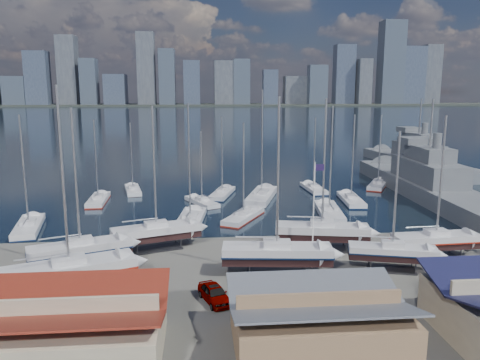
{
  "coord_description": "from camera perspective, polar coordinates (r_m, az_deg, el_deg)",
  "views": [
    {
      "loc": [
        -8.31,
        -56.03,
        17.91
      ],
      "look_at": [
        -2.55,
        8.0,
        5.75
      ],
      "focal_mm": 35.0,
      "sensor_mm": 36.0,
      "label": 1
    }
  ],
  "objects": [
    {
      "name": "sailboat_cradle_1",
      "position": [
        44.95,
        -20.07,
        -10.43
      ],
      "size": [
        11.95,
        7.21,
        18.49
      ],
      "rotation": [
        0.0,
        0.0,
        0.37
      ],
      "color": "#2D2D33",
      "rests_on": "ground"
    },
    {
      "name": "sailboat_moored_10",
      "position": [
        78.81,
        13.37,
        -2.49
      ],
      "size": [
        3.74,
        10.27,
        15.03
      ],
      "rotation": [
        0.0,
        0.0,
        1.48
      ],
      "color": "black",
      "rests_on": "water"
    },
    {
      "name": "sailboat_cradle_0",
      "position": [
        50.79,
        -18.88,
        -8.03
      ],
      "size": [
        10.51,
        6.45,
        16.42
      ],
      "rotation": [
        0.0,
        0.0,
        0.38
      ],
      "color": "#2D2D33",
      "rests_on": "ground"
    },
    {
      "name": "ground",
      "position": [
        50.09,
        4.83,
        -10.28
      ],
      "size": [
        1400.0,
        1400.0,
        0.0
      ],
      "primitive_type": "plane",
      "color": "#605E59",
      "rests_on": "ground"
    },
    {
      "name": "shed_grey",
      "position": [
        34.92,
        9.59,
        -16.28
      ],
      "size": [
        12.6,
        8.4,
        4.17
      ],
      "color": "#8C6B4C",
      "rests_on": "ground"
    },
    {
      "name": "naval_ship_east",
      "position": [
        87.33,
        21.79,
        -0.78
      ],
      "size": [
        9.35,
        49.66,
        18.45
      ],
      "rotation": [
        0.0,
        0.0,
        1.54
      ],
      "color": "#595D63",
      "rests_on": "water"
    },
    {
      "name": "sailboat_moored_9",
      "position": [
        70.15,
        10.8,
        -4.0
      ],
      "size": [
        4.41,
        11.35,
        16.69
      ],
      "rotation": [
        0.0,
        0.0,
        1.45
      ],
      "color": "black",
      "rests_on": "water"
    },
    {
      "name": "sailboat_moored_6",
      "position": [
        66.62,
        0.43,
        -4.61
      ],
      "size": [
        7.03,
        9.7,
        14.36
      ],
      "rotation": [
        0.0,
        0.0,
        1.06
      ],
      "color": "black",
      "rests_on": "water"
    },
    {
      "name": "flagpole",
      "position": [
        47.54,
        9.05,
        -3.5
      ],
      "size": [
        0.99,
        0.12,
        11.12
      ],
      "color": "white",
      "rests_on": "ground"
    },
    {
      "name": "sailboat_moored_1",
      "position": [
        80.16,
        -16.89,
        -2.45
      ],
      "size": [
        3.04,
        9.6,
        14.2
      ],
      "rotation": [
        0.0,
        0.0,
        1.61
      ],
      "color": "black",
      "rests_on": "water"
    },
    {
      "name": "sailboat_moored_2",
      "position": [
        86.56,
        -12.91,
        -1.29
      ],
      "size": [
        4.14,
        9.01,
        13.13
      ],
      "rotation": [
        0.0,
        0.0,
        1.77
      ],
      "color": "black",
      "rests_on": "water"
    },
    {
      "name": "sailboat_moored_4",
      "position": [
        75.78,
        -4.68,
        -2.74
      ],
      "size": [
        5.76,
        8.35,
        12.38
      ],
      "rotation": [
        0.0,
        0.0,
        2.04
      ],
      "color": "black",
      "rests_on": "water"
    },
    {
      "name": "naval_ship_west",
      "position": [
        119.26,
        20.77,
        2.19
      ],
      "size": [
        11.56,
        42.83,
        17.81
      ],
      "rotation": [
        0.0,
        0.0,
        1.69
      ],
      "color": "#595D63",
      "rests_on": "water"
    },
    {
      "name": "car_b",
      "position": [
        41.28,
        5.76,
        -13.84
      ],
      "size": [
        4.86,
        1.73,
        1.6
      ],
      "primitive_type": "imported",
      "rotation": [
        0.0,
        0.0,
        1.58
      ],
      "color": "gray",
      "rests_on": "ground"
    },
    {
      "name": "sailboat_cradle_2",
      "position": [
        54.83,
        -10.15,
        -6.22
      ],
      "size": [
        10.44,
        5.96,
        16.41
      ],
      "rotation": [
        0.0,
        0.0,
        0.33
      ],
      "color": "#2D2D33",
      "rests_on": "ground"
    },
    {
      "name": "sailboat_moored_5",
      "position": [
        81.48,
        -2.17,
        -1.77
      ],
      "size": [
        5.33,
        10.03,
        14.45
      ],
      "rotation": [
        0.0,
        0.0,
        1.28
      ],
      "color": "black",
      "rests_on": "water"
    },
    {
      "name": "sailboat_cradle_6",
      "position": [
        55.46,
        22.79,
        -6.78
      ],
      "size": [
        9.7,
        3.22,
        15.5
      ],
      "rotation": [
        0.0,
        0.0,
        0.06
      ],
      "color": "#2D2D33",
      "rests_on": "ground"
    },
    {
      "name": "water",
      "position": [
        356.59,
        -3.84,
        7.79
      ],
      "size": [
        1400.0,
        600.0,
        0.4
      ],
      "primitive_type": "cube",
      "color": "#172436",
      "rests_on": "ground"
    },
    {
      "name": "sailboat_moored_7",
      "position": [
        78.94,
        2.65,
        -2.17
      ],
      "size": [
        7.24,
        13.13,
        19.11
      ],
      "rotation": [
        0.0,
        0.0,
        1.26
      ],
      "color": "black",
      "rests_on": "water"
    },
    {
      "name": "sailboat_moored_3",
      "position": [
        64.64,
        -6.06,
        -5.15
      ],
      "size": [
        4.68,
        11.84,
        17.23
      ],
      "rotation": [
        0.0,
        0.0,
        1.44
      ],
      "color": "black",
      "rests_on": "water"
    },
    {
      "name": "sailboat_cradle_4",
      "position": [
        54.86,
        9.95,
        -6.17
      ],
      "size": [
        10.95,
        4.84,
        17.19
      ],
      "rotation": [
        0.0,
        0.0,
        -0.18
      ],
      "color": "#2D2D33",
      "rests_on": "ground"
    },
    {
      "name": "sailboat_moored_8",
      "position": [
        86.75,
        8.94,
        -1.13
      ],
      "size": [
        3.23,
        9.52,
        14.01
      ],
      "rotation": [
        0.0,
        0.0,
        1.64
      ],
      "color": "black",
      "rests_on": "water"
    },
    {
      "name": "car_a",
      "position": [
        41.59,
        -3.13,
        -13.64
      ],
      "size": [
        3.24,
        4.89,
        1.55
      ],
      "primitive_type": "imported",
      "rotation": [
        0.0,
        0.0,
        0.34
      ],
      "color": "gray",
      "rests_on": "ground"
    },
    {
      "name": "car_c",
      "position": [
        43.37,
        15.55,
        -12.97
      ],
      "size": [
        4.05,
        6.1,
        1.56
      ],
      "primitive_type": "imported",
      "rotation": [
        0.0,
        0.0,
        0.28
      ],
      "color": "gray",
      "rests_on": "ground"
    },
    {
      "name": "sailboat_cradle_5",
      "position": [
        50.24,
        18.07,
        -8.33
      ],
      "size": [
        9.02,
        4.59,
        14.19
      ],
      "rotation": [
        0.0,
        0.0,
        -0.26
      ],
      "color": "#2D2D33",
      "rests_on": "ground"
    },
    {
      "name": "sailboat_moored_0",
      "position": [
        67.53,
        -24.34,
        -5.38
      ],
      "size": [
        4.92,
        10.95,
        15.82
      ],
      "rotation": [
        0.0,
        0.0,
        1.76
      ],
      "color": "black",
      "rests_on": "water"
    },
    {
      "name": "skyline",
      "position": [
        610.16,
        -5.22,
        12.66
      ],
      "size": [
        639.14,
        43.8,
        107.69
      ],
      "color": "#475166",
      "rests_on": "far_shore"
    },
    {
      "name": "far_shore",
      "position": [
        616.32,
        -4.42,
        9.12
      ],
      "size": [
        1400.0,
        80.0,
        2.2
      ],
      "primitive_type": "cube",
      "color": "#2D332D",
      "rests_on": "ground"
    },
    {
      "name": "sailboat_cradle_3",
      "position": [
        47.04,
        4.52,
        -8.9
      ],
      "size": [
        11.18,
        4.23,
        17.51
      ],
      "rotation": [
        0.0,
        0.0,
        -0.11
      ],
      "color": "#2D2D33",
      "rests_on": "ground"
    },
    {
      "name": "car_d",
      "position": [
        43.22,
        11.45,
        -12.88
      ],
      "size": [
        2.34,
        5.41,
        1.55
      ],
      "primitive_type": "imported",
      "rotation": [
        0.0,
        0.0,
        0.03
      ],
      "color": "gray",
      "rests_on": "ground"
    },
    {
      "name": "shed_red",
      "position": [
        35.2,
        -21.44,
        -16.38
      ],
      "size": [
        14.7,
        9.45,
        4.51
      ],
      "color": "#BFB293",
      "rests_on": "ground"
    },
    {
      "name": "sailboat_moored_11",
      "position": [
        92.66,
        16.45,
        -0.68
      ],
      "size": [
        7.07,
        9.66,
        14.33
      ],
      "rotation": [
        0.0,
        0.0,
        1.05
      ],
      "color": "black",
      "rests_on": "water"
    }
  ]
}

